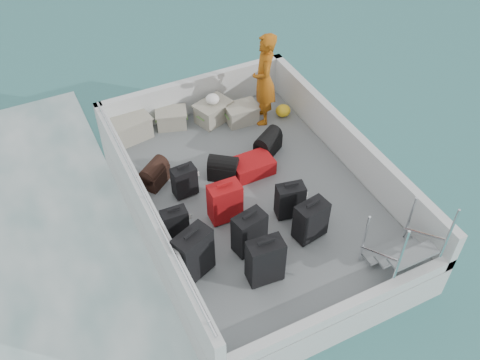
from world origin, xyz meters
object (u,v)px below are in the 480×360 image
at_px(suitcase_8, 252,166).
at_px(crate_0, 131,129).
at_px(suitcase_7, 290,201).
at_px(suitcase_6, 311,221).
at_px(suitcase_1, 175,225).
at_px(suitcase_5, 225,202).
at_px(crate_1, 172,119).
at_px(passenger, 264,80).
at_px(suitcase_4, 249,233).
at_px(crate_3, 242,114).
at_px(suitcase_0, 194,254).
at_px(crate_2, 213,113).
at_px(suitcase_2, 185,182).
at_px(suitcase_3, 265,261).

xyz_separation_m(suitcase_8, crate_0, (-1.49, 1.74, 0.06)).
bearing_deg(suitcase_7, suitcase_6, -72.78).
relative_size(suitcase_1, suitcase_6, 0.86).
relative_size(suitcase_5, crate_1, 1.27).
relative_size(suitcase_7, passenger, 0.34).
relative_size(suitcase_4, crate_0, 1.03).
distance_m(suitcase_5, crate_3, 2.37).
relative_size(suitcase_1, crate_3, 1.02).
height_order(suitcase_0, crate_1, suitcase_0).
bearing_deg(suitcase_7, crate_2, 102.83).
bearing_deg(crate_3, suitcase_6, -96.38).
distance_m(suitcase_2, crate_2, 1.92).
height_order(crate_3, passenger, passenger).
bearing_deg(suitcase_2, crate_2, 49.48).
height_order(suitcase_6, suitcase_7, suitcase_6).
xyz_separation_m(suitcase_7, crate_2, (-0.08, 2.62, -0.11)).
distance_m(crate_1, crate_2, 0.76).
bearing_deg(suitcase_5, suitcase_1, -175.43).
height_order(suitcase_4, suitcase_7, suitcase_4).
height_order(suitcase_5, crate_2, suitcase_5).
bearing_deg(suitcase_6, suitcase_2, 119.94).
bearing_deg(crate_3, suitcase_1, -135.44).
xyz_separation_m(crate_0, crate_1, (0.75, -0.01, -0.04)).
distance_m(suitcase_1, suitcase_6, 1.93).
distance_m(suitcase_0, crate_2, 3.40).
bearing_deg(suitcase_8, crate_0, 39.96).
bearing_deg(suitcase_8, crate_1, 22.58).
xyz_separation_m(suitcase_1, crate_1, (0.88, 2.47, -0.12)).
bearing_deg(suitcase_2, suitcase_1, -123.57).
xyz_separation_m(suitcase_3, suitcase_6, (0.94, 0.37, -0.04)).
relative_size(suitcase_1, suitcase_5, 0.84).
bearing_deg(crate_3, suitcase_4, -114.31).
bearing_deg(crate_1, crate_2, -13.68).
xyz_separation_m(crate_1, passenger, (1.56, -0.55, 0.70)).
bearing_deg(crate_1, suitcase_8, -66.82).
relative_size(suitcase_3, passenger, 0.42).
bearing_deg(passenger, crate_1, -85.77).
bearing_deg(suitcase_6, suitcase_5, 128.30).
bearing_deg(passenger, suitcase_2, -36.23).
bearing_deg(suitcase_0, suitcase_6, -26.27).
height_order(suitcase_2, crate_0, suitcase_2).
relative_size(suitcase_6, crate_0, 0.99).
xyz_separation_m(suitcase_4, suitcase_8, (0.76, 1.40, -0.20)).
height_order(suitcase_1, suitcase_4, suitcase_4).
relative_size(suitcase_4, crate_3, 1.24).
relative_size(suitcase_8, crate_0, 1.04).
relative_size(suitcase_6, passenger, 0.37).
relative_size(suitcase_3, suitcase_7, 1.24).
bearing_deg(crate_3, suitcase_0, -127.10).
xyz_separation_m(suitcase_4, suitcase_5, (-0.05, 0.69, -0.01)).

